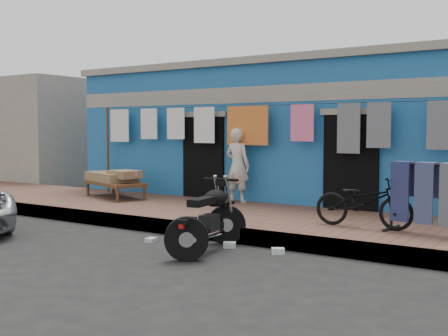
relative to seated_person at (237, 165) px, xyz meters
The scene contains 13 objects.
ground 4.47m from the seated_person, 75.14° to the right, with size 80.00×80.00×0.00m, color black.
sidewalk 1.88m from the seated_person, 47.12° to the right, with size 28.00×3.00×0.25m, color brown.
curb 3.02m from the seated_person, 67.20° to the right, with size 28.00×0.10×0.25m, color gray.
building 3.07m from the seated_person, 68.23° to the left, with size 12.20×5.20×3.36m.
neighbor_left 10.30m from the seated_person, 164.19° to the left, with size 6.00×5.00×3.40m, color #9E9384.
clothesline 0.87m from the seated_person, ahead, with size 10.06×0.06×2.10m.
seated_person is the anchor object (origin of this frame).
bicycle 3.67m from the seated_person, 24.97° to the right, with size 0.55×1.55×1.00m, color black.
motorcycle 3.82m from the seated_person, 64.44° to the right, with size 0.81×1.69×1.05m, color black, non-canonical shape.
charpoy 2.94m from the seated_person, 163.57° to the right, with size 2.01×1.44×0.61m, color brown, non-canonical shape.
litter_a 3.61m from the seated_person, 59.80° to the right, with size 0.19×0.15×0.08m, color silver.
litter_b 4.08m from the seated_person, 49.33° to the right, with size 0.18×0.14×0.09m, color silver.
litter_c 3.51m from the seated_person, 82.01° to the right, with size 0.17×0.14×0.07m, color silver.
Camera 1 is at (5.23, -5.89, 1.79)m, focal length 45.00 mm.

